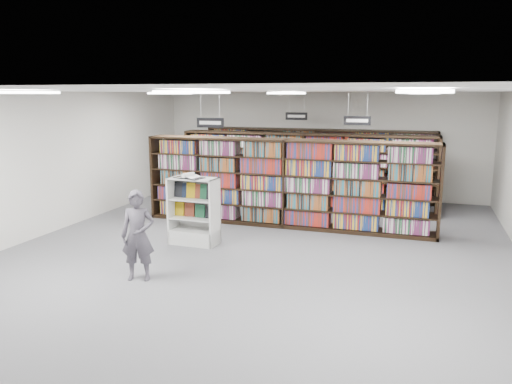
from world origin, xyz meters
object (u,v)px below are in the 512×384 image
(open_book, at_px, (189,176))
(shopper, at_px, (138,236))
(bookshelf_row_near, at_px, (286,183))
(endcap_display, at_px, (195,221))

(open_book, xyz_separation_m, shopper, (0.07, -2.15, -0.68))
(bookshelf_row_near, relative_size, endcap_display, 4.91)
(shopper, bearing_deg, endcap_display, 73.28)
(bookshelf_row_near, bearing_deg, shopper, -109.11)
(open_book, bearing_deg, endcap_display, 68.04)
(endcap_display, relative_size, open_book, 2.13)
(bookshelf_row_near, relative_size, shopper, 4.49)
(endcap_display, relative_size, shopper, 0.92)
(endcap_display, bearing_deg, bookshelf_row_near, 55.26)
(bookshelf_row_near, bearing_deg, endcap_display, -126.50)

